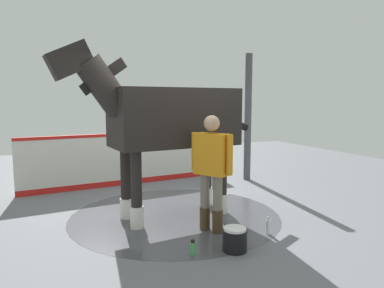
{
  "coord_description": "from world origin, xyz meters",
  "views": [
    {
      "loc": [
        -1.92,
        -5.5,
        1.86
      ],
      "look_at": [
        0.13,
        -0.64,
        1.21
      ],
      "focal_mm": 33.36,
      "sensor_mm": 36.0,
      "label": 1
    }
  ],
  "objects_px": {
    "horse": "(168,120)",
    "bottle_shampoo": "(268,226)",
    "handler": "(211,165)",
    "bottle_spray": "(193,248)",
    "wash_bucket": "(235,239)"
  },
  "relations": [
    {
      "from": "horse",
      "to": "bottle_spray",
      "type": "height_order",
      "value": "horse"
    },
    {
      "from": "bottle_shampoo",
      "to": "horse",
      "type": "bearing_deg",
      "value": 129.11
    },
    {
      "from": "handler",
      "to": "wash_bucket",
      "type": "bearing_deg",
      "value": -123.6
    },
    {
      "from": "handler",
      "to": "bottle_shampoo",
      "type": "distance_m",
      "value": 1.16
    },
    {
      "from": "bottle_spray",
      "to": "bottle_shampoo",
      "type": "bearing_deg",
      "value": 9.69
    },
    {
      "from": "bottle_shampoo",
      "to": "bottle_spray",
      "type": "xyz_separation_m",
      "value": [
        -1.23,
        -0.21,
        -0.03
      ]
    },
    {
      "from": "horse",
      "to": "bottle_shampoo",
      "type": "bearing_deg",
      "value": 123.4
    },
    {
      "from": "horse",
      "to": "wash_bucket",
      "type": "distance_m",
      "value": 2.13
    },
    {
      "from": "handler",
      "to": "bottle_spray",
      "type": "bearing_deg",
      "value": -162.18
    },
    {
      "from": "horse",
      "to": "wash_bucket",
      "type": "height_order",
      "value": "horse"
    },
    {
      "from": "horse",
      "to": "bottle_shampoo",
      "type": "height_order",
      "value": "horse"
    },
    {
      "from": "bottle_shampoo",
      "to": "handler",
      "type": "bearing_deg",
      "value": 147.49
    },
    {
      "from": "horse",
      "to": "bottle_shampoo",
      "type": "xyz_separation_m",
      "value": [
        1.03,
        -1.27,
        -1.44
      ]
    },
    {
      "from": "horse",
      "to": "bottle_shampoo",
      "type": "distance_m",
      "value": 2.17
    },
    {
      "from": "horse",
      "to": "handler",
      "type": "relative_size",
      "value": 2.0
    }
  ]
}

